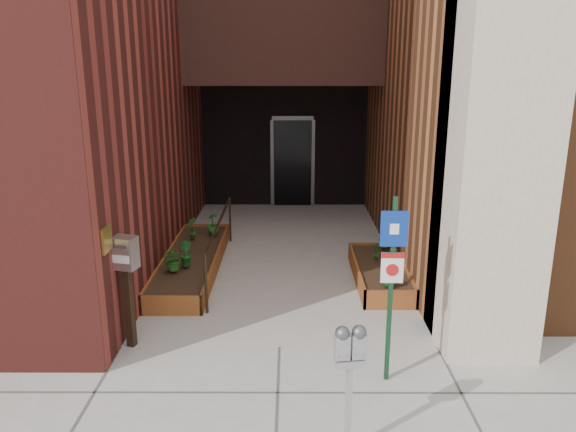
{
  "coord_description": "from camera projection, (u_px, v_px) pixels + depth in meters",
  "views": [
    {
      "loc": [
        0.13,
        -6.36,
        3.5
      ],
      "look_at": [
        0.1,
        1.8,
        1.22
      ],
      "focal_mm": 35.0,
      "sensor_mm": 36.0,
      "label": 1
    }
  ],
  "objects": [
    {
      "name": "shrub_right_b",
      "position": [
        376.0,
        250.0,
        9.29
      ],
      "size": [
        0.17,
        0.17,
        0.3
      ],
      "primitive_type": "imported",
      "rotation": [
        0.0,
        0.0,
        3.02
      ],
      "color": "#1A5D1B",
      "rests_on": "planter_right"
    },
    {
      "name": "shrub_left_d",
      "position": [
        192.0,
        228.0,
        10.38
      ],
      "size": [
        0.29,
        0.29,
        0.39
      ],
      "primitive_type": "imported",
      "rotation": [
        0.0,
        0.0,
        5.42
      ],
      "color": "#225719",
      "rests_on": "planter_left"
    },
    {
      "name": "parking_meter",
      "position": [
        350.0,
        356.0,
        4.93
      ],
      "size": [
        0.29,
        0.15,
        1.27
      ],
      "color": "#A8A8AB",
      "rests_on": "ground"
    },
    {
      "name": "payment_dropbox",
      "position": [
        126.0,
        268.0,
        6.84
      ],
      "size": [
        0.33,
        0.28,
        1.45
      ],
      "color": "black",
      "rests_on": "ground"
    },
    {
      "name": "ground",
      "position": [
        279.0,
        348.0,
        7.07
      ],
      "size": [
        80.0,
        80.0,
        0.0
      ],
      "primitive_type": "plane",
      "color": "#9E9991",
      "rests_on": "ground"
    },
    {
      "name": "planter_right",
      "position": [
        380.0,
        274.0,
        9.15
      ],
      "size": [
        0.8,
        2.2,
        0.3
      ],
      "color": "brown",
      "rests_on": "ground"
    },
    {
      "name": "shrub_left_c",
      "position": [
        213.0,
        224.0,
        10.62
      ],
      "size": [
        0.32,
        0.32,
        0.41
      ],
      "primitive_type": "imported",
      "rotation": [
        0.0,
        0.0,
        3.89
      ],
      "color": "#1B6120",
      "rests_on": "planter_left"
    },
    {
      "name": "shrub_left_a",
      "position": [
        174.0,
        258.0,
        8.79
      ],
      "size": [
        0.47,
        0.47,
        0.39
      ],
      "primitive_type": "imported",
      "rotation": [
        0.0,
        0.0,
        0.4
      ],
      "color": "#1E5A19",
      "rests_on": "planter_left"
    },
    {
      "name": "shrub_right_c",
      "position": [
        385.0,
        238.0,
        9.85
      ],
      "size": [
        0.32,
        0.32,
        0.34
      ],
      "primitive_type": "imported",
      "rotation": [
        0.0,
        0.0,
        4.76
      ],
      "color": "#224F16",
      "rests_on": "planter_right"
    },
    {
      "name": "planter_left",
      "position": [
        192.0,
        263.0,
        9.64
      ],
      "size": [
        0.9,
        3.6,
        0.3
      ],
      "color": "brown",
      "rests_on": "ground"
    },
    {
      "name": "shrub_right_a",
      "position": [
        389.0,
        274.0,
        8.18
      ],
      "size": [
        0.29,
        0.29,
        0.38
      ],
      "primitive_type": "imported",
      "rotation": [
        0.0,
        0.0,
        1.0
      ],
      "color": "#1A5C1F",
      "rests_on": "planter_right"
    },
    {
      "name": "shrub_left_b",
      "position": [
        185.0,
        254.0,
        8.98
      ],
      "size": [
        0.3,
        0.3,
        0.4
      ],
      "primitive_type": "imported",
      "rotation": [
        0.0,
        0.0,
        2.11
      ],
      "color": "#17521A",
      "rests_on": "planter_left"
    },
    {
      "name": "sign_post",
      "position": [
        392.0,
        271.0,
        6.01
      ],
      "size": [
        0.29,
        0.07,
        2.13
      ],
      "color": "#13351D",
      "rests_on": "ground"
    },
    {
      "name": "handrail",
      "position": [
        220.0,
        230.0,
        9.42
      ],
      "size": [
        0.04,
        3.34,
        0.9
      ],
      "color": "black",
      "rests_on": "ground"
    }
  ]
}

